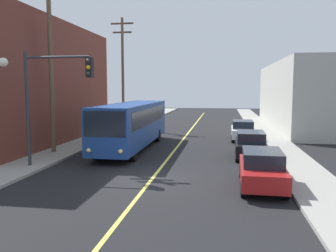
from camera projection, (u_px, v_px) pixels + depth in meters
The scene contains 13 objects.
ground_plane at pixel (152, 179), 16.51m from camera, with size 120.00×120.00×0.00m, color black.
sidewalk_left at pixel (88, 142), 27.45m from camera, with size 2.50×90.00×0.15m, color gray.
sidewalk_right at pixel (278, 146), 25.20m from camera, with size 2.50×90.00×0.15m, color gray.
lane_stripe_center at pixel (186, 136), 31.24m from camera, with size 0.16×60.00×0.01m, color #D8CC4C.
building_left_brick at pixel (7, 83), 27.26m from camera, with size 10.00×18.61×9.29m.
building_right_warehouse at pixel (329, 96), 37.38m from camera, with size 12.00×23.63×6.93m.
city_bus at pixel (133, 123), 24.54m from camera, with size 2.58×12.16×3.20m.
parked_car_red at pixel (262, 168), 14.95m from camera, with size 1.93×4.45×1.62m.
parked_car_black at pixel (251, 144), 21.40m from camera, with size 1.93×4.45×1.62m.
parked_car_white at pixel (243, 130), 28.67m from camera, with size 1.87×4.43×1.62m.
utility_pole_near at pixel (50, 50), 22.01m from camera, with size 2.40×0.28×11.93m.
utility_pole_mid at pixel (123, 68), 36.78m from camera, with size 2.40×0.28×11.43m.
traffic_signal_left_corner at pixel (54, 87), 18.02m from camera, with size 3.75×0.48×6.00m.
Camera 1 is at (3.25, -15.84, 4.25)m, focal length 37.29 mm.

